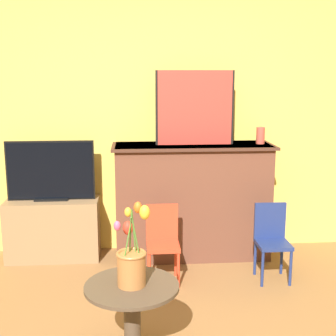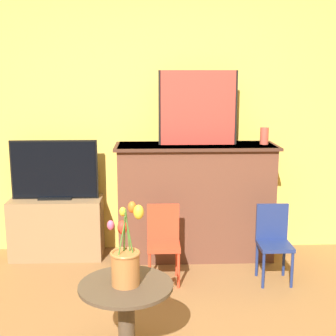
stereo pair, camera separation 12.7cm
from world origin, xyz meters
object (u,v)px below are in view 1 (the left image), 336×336
painting (195,108)px  chair_blue (272,237)px  chair_red (163,239)px  tv_monitor (50,172)px  vase_tulips (132,261)px

painting → chair_blue: (0.58, -0.55, -1.02)m
painting → chair_red: (-0.32, -0.52, -1.02)m
tv_monitor → chair_blue: (1.87, -0.58, -0.46)m
tv_monitor → vase_tulips: bearing=-66.4°
chair_red → chair_blue: same height
painting → vase_tulips: painting is taller
painting → tv_monitor: (-1.30, 0.03, -0.56)m
painting → vase_tulips: 1.89m
tv_monitor → chair_blue: size_ratio=1.24×
tv_monitor → chair_red: tv_monitor is taller
chair_red → vase_tulips: size_ratio=1.31×
painting → chair_blue: size_ratio=1.11×
tv_monitor → chair_red: 1.21m
painting → chair_red: painting is taller
chair_red → vase_tulips: vase_tulips is taller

